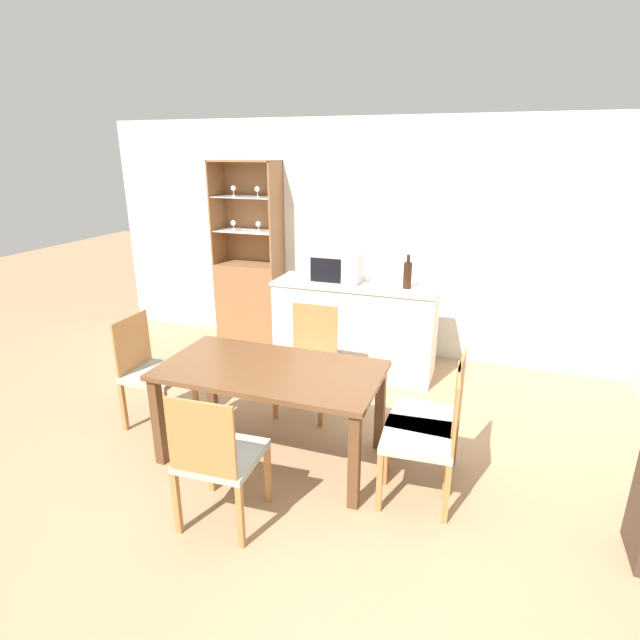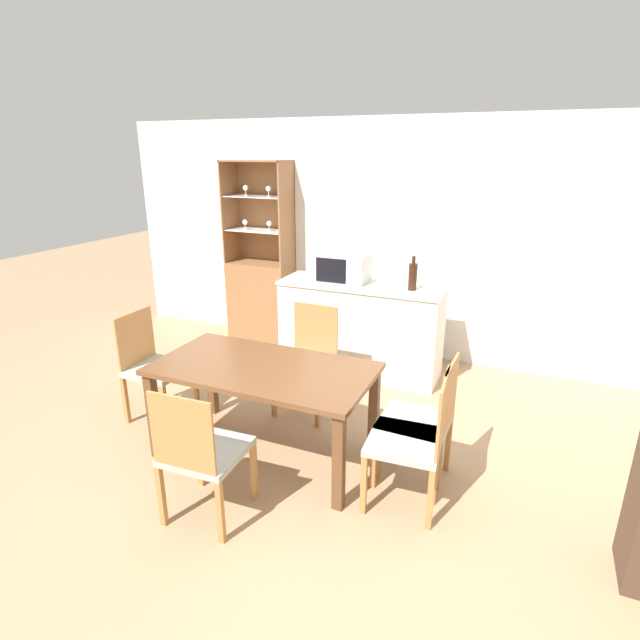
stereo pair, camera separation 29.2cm
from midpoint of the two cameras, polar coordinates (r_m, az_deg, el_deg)
The scene contains 12 objects.
ground_plane at distance 3.71m, azimuth -1.22°, elevation -17.76°, with size 18.00×18.00×0.00m, color #A37F5B.
wall_back at distance 5.56m, azimuth 10.20°, elevation 8.85°, with size 6.80×0.06×2.55m.
kitchen_counter at distance 5.15m, azimuth 6.24°, elevation -0.98°, with size 1.66×0.55×0.95m.
display_cabinet at distance 6.06m, azimuth -5.34°, elevation 3.57°, with size 0.76×0.39×2.11m.
dining_table at distance 3.68m, azimuth -4.21°, elevation -6.67°, with size 1.60×0.85×0.72m.
dining_chair_side_right_far at distance 3.54m, azimuth 13.89°, elevation -11.20°, with size 0.47×0.47×0.93m.
dining_chair_head_near at distance 3.18m, azimuth -10.74°, elevation -14.68°, with size 0.48×0.48×0.93m.
dining_chair_side_right_near at distance 3.33m, azimuth 13.11°, elevation -13.23°, with size 0.48×0.48×0.93m.
dining_chair_side_left_far at distance 4.44m, azimuth -16.67°, elevation -5.06°, with size 0.46×0.46×0.93m.
dining_chair_head_far at distance 4.38m, azimuth 0.53°, elevation -4.56°, with size 0.46×0.46×0.93m.
microwave at distance 5.06m, azimuth 4.35°, elevation 5.97°, with size 0.49×0.34×0.28m.
wine_bottle at distance 4.83m, azimuth 12.27°, elevation 4.91°, with size 0.08×0.08×0.33m.
Camera 2 is at (1.39, -2.65, 2.21)m, focal length 28.00 mm.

